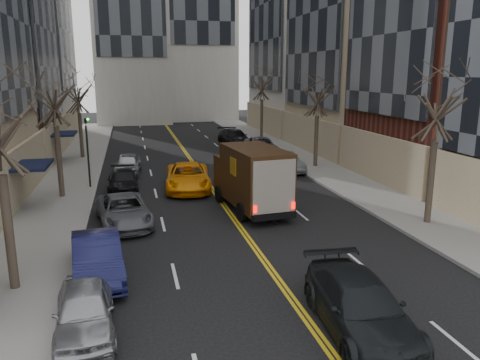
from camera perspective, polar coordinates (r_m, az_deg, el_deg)
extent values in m
cube|color=slate|center=(35.65, -19.76, 0.85)|extent=(4.00, 66.00, 0.15)
cube|color=slate|center=(38.00, 8.28, 2.21)|extent=(4.00, 66.00, 0.15)
cube|color=black|center=(26.64, -24.30, 1.64)|extent=(2.00, 3.00, 0.15)
cube|color=black|center=(27.03, -25.96, -0.65)|extent=(0.20, 3.00, 2.50)
cube|color=black|center=(39.32, -20.86, 5.29)|extent=(2.00, 3.00, 0.15)
cube|color=black|center=(39.59, -22.03, 3.70)|extent=(0.20, 3.00, 2.50)
cylinder|color=#382D23|center=(16.97, -26.35, -5.78)|extent=(0.30, 0.30, 3.83)
cylinder|color=#382D23|center=(28.41, -21.16, 2.11)|extent=(0.30, 0.30, 4.05)
cylinder|color=#382D23|center=(41.21, -18.81, 5.20)|extent=(0.30, 0.30, 3.69)
cylinder|color=#382D23|center=(23.65, 22.23, -0.16)|extent=(0.30, 0.30, 3.96)
cylinder|color=#382D23|center=(35.77, 9.25, 4.70)|extent=(0.30, 0.30, 3.78)
cylinder|color=#382D23|center=(49.83, 2.66, 7.39)|extent=(0.30, 0.30, 4.14)
cylinder|color=black|center=(30.23, -18.03, 2.72)|extent=(0.12, 0.12, 3.80)
imported|color=black|center=(29.93, -18.34, 7.15)|extent=(0.15, 0.18, 0.90)
sphere|color=#0CE526|center=(29.82, -18.06, 7.06)|extent=(0.14, 0.14, 0.14)
cube|color=black|center=(24.67, 1.40, -2.48)|extent=(2.81, 6.41, 0.29)
cube|color=black|center=(26.52, -0.36, 0.79)|extent=(2.45, 1.89, 2.04)
cube|color=black|center=(23.85, 1.87, 0.46)|extent=(2.84, 4.98, 2.91)
cube|color=black|center=(22.03, 4.19, -4.44)|extent=(2.24, 0.42, 0.29)
cube|color=red|center=(21.52, 1.86, -3.61)|extent=(0.18, 0.08, 0.34)
cube|color=red|center=(22.28, 6.52, -3.11)|extent=(0.18, 0.08, 0.34)
cube|color=gold|center=(23.37, -0.86, 1.66)|extent=(0.14, 0.87, 0.87)
cube|color=gold|center=(24.22, 4.45, 2.03)|extent=(0.14, 0.87, 0.87)
cylinder|color=black|center=(26.19, -2.55, -1.72)|extent=(0.37, 0.96, 0.93)
cylinder|color=black|center=(26.93, 2.12, -1.30)|extent=(0.37, 0.96, 0.93)
cylinder|color=black|center=(22.82, 0.19, -3.95)|extent=(0.37, 0.96, 0.93)
cylinder|color=black|center=(23.67, 5.42, -3.39)|extent=(0.37, 0.96, 0.93)
imported|color=black|center=(13.94, 14.41, -14.66)|extent=(2.55, 5.40, 1.52)
cube|color=black|center=(14.27, 13.12, -11.13)|extent=(0.13, 0.04, 0.09)
cube|color=blue|center=(14.25, 13.18, -11.17)|extent=(0.10, 0.01, 0.06)
imported|color=orange|center=(29.07, -6.37, 0.37)|extent=(3.20, 5.96, 1.59)
imported|color=black|center=(22.54, 4.28, -3.42)|extent=(0.43, 0.60, 1.52)
imported|color=#A3A5AB|center=(14.17, -18.44, -14.83)|extent=(1.87, 4.07, 1.35)
imported|color=#13153E|center=(17.43, -17.02, -9.02)|extent=(2.12, 4.80, 1.53)
imported|color=#55575D|center=(22.96, -13.97, -3.64)|extent=(2.96, 5.27, 1.39)
imported|color=black|center=(29.38, -14.07, -0.12)|extent=(1.83, 4.43, 1.28)
imported|color=#9A9DA2|center=(34.17, -13.54, 1.89)|extent=(2.11, 4.43, 1.46)
imported|color=#52555A|center=(34.32, 5.43, 2.21)|extent=(2.07, 4.50, 1.43)
imported|color=#989B9F|center=(41.08, 2.58, 4.13)|extent=(3.11, 5.75, 1.53)
imported|color=black|center=(46.15, -0.69, 5.19)|extent=(2.77, 5.77, 1.62)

